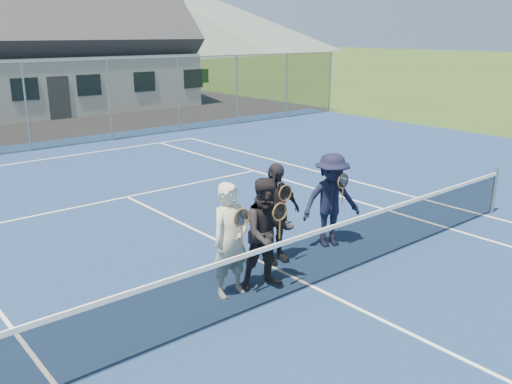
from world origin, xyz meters
TOP-DOWN VIEW (x-y plane):
  - court_surface at (0.00, 0.00)m, footprint 30.00×30.00m
  - hill_east at (55.00, 95.00)m, footprint 90.00×90.00m
  - court_markings at (0.00, 0.00)m, footprint 11.03×23.83m
  - tennis_net at (0.00, 0.00)m, footprint 11.68×0.08m
  - perimeter_fence at (0.00, 13.50)m, footprint 30.07×0.07m
  - clubhouse at (4.00, 24.00)m, footprint 15.60×8.20m
  - tree_d at (12.00, 33.00)m, footprint 3.20×3.20m
  - tree_e at (18.00, 33.00)m, footprint 3.20×3.20m
  - player_a at (-1.14, 0.62)m, footprint 0.67×0.51m
  - player_b at (-0.53, 0.47)m, footprint 1.03×0.90m
  - player_c at (0.21, 1.14)m, footprint 1.10×0.57m
  - player_d at (1.54, 1.03)m, footprint 1.32×1.04m

SIDE VIEW (x-z plane):
  - court_surface at x=0.00m, z-range 0.00..0.02m
  - court_markings at x=0.00m, z-range 0.02..0.03m
  - tennis_net at x=0.00m, z-range -0.01..1.09m
  - player_d at x=1.54m, z-range 0.02..1.82m
  - player_b at x=-0.53m, z-range 0.02..1.82m
  - player_c at x=0.21m, z-range 0.02..1.82m
  - player_a at x=-1.14m, z-range 0.02..1.82m
  - perimeter_fence at x=0.00m, z-range 0.01..3.03m
  - clubhouse at x=4.00m, z-range 0.14..7.84m
  - tree_d at x=12.00m, z-range 1.91..9.68m
  - tree_e at x=18.00m, z-range 1.91..9.68m
  - hill_east at x=55.00m, z-range 0.00..14.00m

